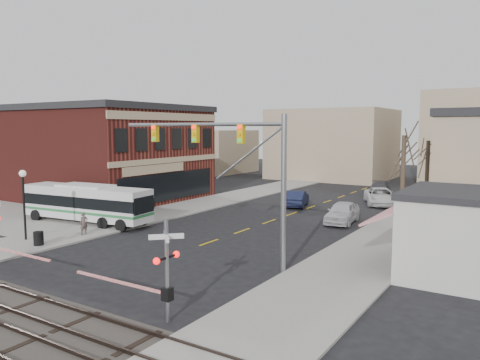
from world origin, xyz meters
name	(u,v)px	position (x,y,z in m)	size (l,w,h in m)	color
ground	(142,266)	(0.00, 0.00, 0.00)	(160.00, 160.00, 0.00)	black
sidewalk_west	(215,201)	(-9.50, 20.00, 0.06)	(5.00, 60.00, 0.12)	gray
sidewalk_east	(412,221)	(9.50, 20.00, 0.06)	(5.00, 60.00, 0.12)	gray
brick_building	(66,151)	(-26.98, 16.00, 4.81)	(30.40, 15.40, 9.60)	maroon
tree_east_a	(402,190)	(10.50, 12.00, 3.50)	(0.28, 0.28, 6.75)	#382B21
tree_east_b	(427,184)	(10.80, 18.00, 3.27)	(0.28, 0.28, 6.30)	#382B21
tree_east_c	(448,170)	(11.00, 26.00, 3.72)	(0.28, 0.28, 7.20)	#382B21
transit_bus	(86,202)	(-11.59, 5.90, 1.63)	(11.29, 3.57, 2.86)	silver
traffic_signal_mast	(235,157)	(3.95, 2.98, 5.78)	(10.72, 0.30, 8.00)	gray
rr_crossing_east	(158,270)	(5.59, -4.84, 1.97)	(5.60, 1.36, 4.00)	gray
street_lamp	(23,190)	(-10.25, -0.07, 3.34)	(0.44, 0.44, 4.53)	black
trash_bin	(39,238)	(-8.22, -0.52, 0.54)	(0.60, 0.60, 0.85)	black
car_a	(342,212)	(5.00, 16.60, 0.83)	(1.97, 4.89, 1.66)	silver
car_b	(297,199)	(-1.30, 21.80, 0.75)	(1.58, 4.54, 1.50)	#171C39
car_c	(380,196)	(5.00, 27.00, 0.80)	(2.65, 5.75, 1.60)	silver
car_d	(379,190)	(3.38, 32.20, 0.77)	(2.14, 5.27, 1.53)	#39383D
pedestrian_near	(84,223)	(-8.25, 2.94, 0.88)	(0.56, 0.36, 1.52)	#584846
pedestrian_far	(107,209)	(-10.71, 7.14, 1.04)	(0.90, 0.70, 1.85)	#334059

